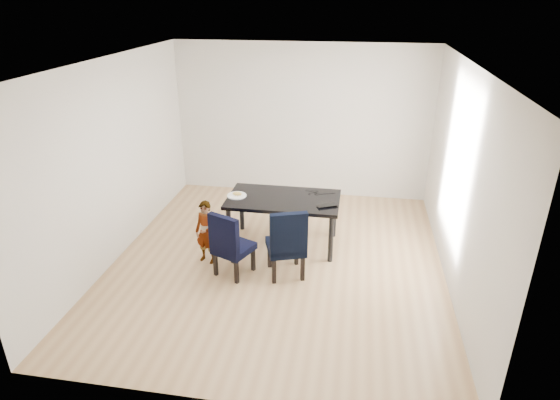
% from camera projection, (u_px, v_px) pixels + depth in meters
% --- Properties ---
extents(floor, '(4.50, 5.00, 0.01)m').
position_uv_depth(floor, '(278.00, 261.00, 6.54)').
color(floor, tan).
rests_on(floor, ground).
extents(ceiling, '(4.50, 5.00, 0.01)m').
position_uv_depth(ceiling, '(277.00, 62.00, 5.43)').
color(ceiling, white).
rests_on(ceiling, wall_back).
extents(wall_back, '(4.50, 0.01, 2.70)m').
position_uv_depth(wall_back, '(302.00, 122.00, 8.24)').
color(wall_back, silver).
rests_on(wall_back, ground).
extents(wall_front, '(4.50, 0.01, 2.70)m').
position_uv_depth(wall_front, '(224.00, 279.00, 3.73)').
color(wall_front, white).
rests_on(wall_front, ground).
extents(wall_left, '(0.01, 5.00, 2.70)m').
position_uv_depth(wall_left, '(114.00, 161.00, 6.33)').
color(wall_left, silver).
rests_on(wall_left, ground).
extents(wall_right, '(0.01, 5.00, 2.70)m').
position_uv_depth(wall_right, '(461.00, 182.00, 5.65)').
color(wall_right, white).
rests_on(wall_right, ground).
extents(dining_table, '(1.60, 0.90, 0.75)m').
position_uv_depth(dining_table, '(283.00, 221.00, 6.84)').
color(dining_table, black).
rests_on(dining_table, floor).
extents(chair_left, '(0.58, 0.59, 0.91)m').
position_uv_depth(chair_left, '(234.00, 243.00, 6.09)').
color(chair_left, black).
rests_on(chair_left, floor).
extents(chair_right, '(0.61, 0.62, 0.98)m').
position_uv_depth(chair_right, '(286.00, 241.00, 6.06)').
color(chair_right, black).
rests_on(chair_right, floor).
extents(child, '(0.38, 0.30, 0.90)m').
position_uv_depth(child, '(206.00, 232.00, 6.36)').
color(child, orange).
rests_on(child, floor).
extents(plate, '(0.37, 0.37, 0.02)m').
position_uv_depth(plate, '(237.00, 196.00, 6.74)').
color(plate, white).
rests_on(plate, dining_table).
extents(sandwich, '(0.15, 0.11, 0.06)m').
position_uv_depth(sandwich, '(237.00, 193.00, 6.72)').
color(sandwich, gold).
rests_on(sandwich, plate).
extents(laptop, '(0.34, 0.30, 0.02)m').
position_uv_depth(laptop, '(326.00, 204.00, 6.46)').
color(laptop, black).
rests_on(laptop, dining_table).
extents(cable_tangle, '(0.20, 0.20, 0.01)m').
position_uv_depth(cable_tangle, '(313.00, 193.00, 6.83)').
color(cable_tangle, black).
rests_on(cable_tangle, dining_table).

